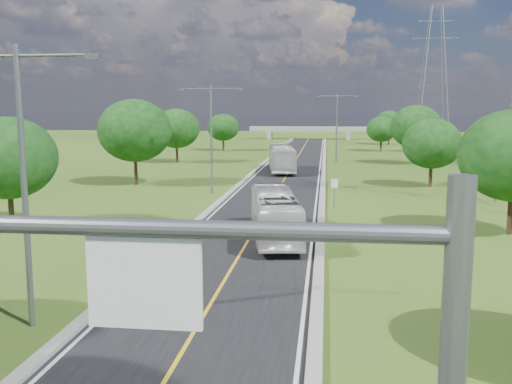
% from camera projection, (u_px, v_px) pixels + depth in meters
% --- Properties ---
extents(ground, '(260.00, 260.00, 0.00)m').
position_uv_depth(ground, '(287.00, 175.00, 67.13)').
color(ground, '#2F4C15').
rests_on(ground, ground).
extents(road, '(8.00, 150.00, 0.06)m').
position_uv_depth(road, '(290.00, 170.00, 73.01)').
color(road, black).
rests_on(road, ground).
extents(curb_left, '(0.50, 150.00, 0.22)m').
position_uv_depth(curb_left, '(257.00, 169.00, 73.51)').
color(curb_left, gray).
rests_on(curb_left, ground).
extents(curb_right, '(0.50, 150.00, 0.22)m').
position_uv_depth(curb_right, '(324.00, 170.00, 72.49)').
color(curb_right, gray).
rests_on(curb_right, ground).
extents(speed_limit_sign, '(0.55, 0.09, 2.40)m').
position_uv_depth(speed_limit_sign, '(334.00, 189.00, 44.65)').
color(speed_limit_sign, slate).
rests_on(speed_limit_sign, ground).
extents(overpass, '(30.00, 3.00, 3.20)m').
position_uv_depth(overpass, '(309.00, 130.00, 145.33)').
color(overpass, gray).
rests_on(overpass, ground).
extents(streetlight_near_left, '(5.90, 0.25, 10.00)m').
position_uv_depth(streetlight_near_left, '(23.00, 163.00, 19.85)').
color(streetlight_near_left, slate).
rests_on(streetlight_near_left, ground).
extents(streetlight_mid_left, '(5.90, 0.25, 10.00)m').
position_uv_depth(streetlight_mid_left, '(211.00, 129.00, 52.25)').
color(streetlight_mid_left, slate).
rests_on(streetlight_mid_left, ground).
extents(streetlight_far_right, '(5.90, 0.25, 10.00)m').
position_uv_depth(streetlight_far_right, '(337.00, 121.00, 83.21)').
color(streetlight_far_right, slate).
rests_on(streetlight_far_right, ground).
extents(power_tower_far, '(9.00, 6.40, 28.00)m').
position_uv_depth(power_tower_far, '(433.00, 78.00, 115.96)').
color(power_tower_far, slate).
rests_on(power_tower_far, ground).
extents(tree_lb, '(6.30, 6.30, 7.33)m').
position_uv_depth(tree_lb, '(8.00, 158.00, 36.96)').
color(tree_lb, black).
rests_on(tree_lb, ground).
extents(tree_lc, '(7.56, 7.56, 8.79)m').
position_uv_depth(tree_lc, '(135.00, 131.00, 58.30)').
color(tree_lc, black).
rests_on(tree_lc, ground).
extents(tree_ld, '(6.72, 6.72, 7.82)m').
position_uv_depth(tree_ld, '(176.00, 128.00, 82.20)').
color(tree_ld, black).
rests_on(tree_ld, ground).
extents(tree_le, '(5.88, 5.88, 6.84)m').
position_uv_depth(tree_le, '(223.00, 127.00, 105.56)').
color(tree_le, black).
rests_on(tree_le, ground).
extents(tree_rc, '(5.88, 5.88, 6.84)m').
position_uv_depth(tree_rc, '(432.00, 144.00, 56.83)').
color(tree_rc, black).
rests_on(tree_rc, ground).
extents(tree_rd, '(7.14, 7.14, 8.30)m').
position_uv_depth(tree_rd, '(416.00, 127.00, 80.02)').
color(tree_rd, black).
rests_on(tree_rd, ground).
extents(tree_re, '(5.46, 5.46, 6.35)m').
position_uv_depth(tree_re, '(381.00, 129.00, 104.07)').
color(tree_re, black).
rests_on(tree_re, ground).
extents(tree_rf, '(6.30, 6.30, 7.33)m').
position_uv_depth(tree_rf, '(389.00, 123.00, 123.20)').
color(tree_rf, black).
rests_on(tree_rf, ground).
extents(bus_outbound, '(4.12, 10.69, 2.91)m').
position_uv_depth(bus_outbound, '(275.00, 215.00, 34.16)').
color(bus_outbound, silver).
rests_on(bus_outbound, road).
extents(bus_inbound, '(4.28, 12.33, 3.36)m').
position_uv_depth(bus_inbound, '(282.00, 158.00, 70.42)').
color(bus_inbound, beige).
rests_on(bus_inbound, road).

